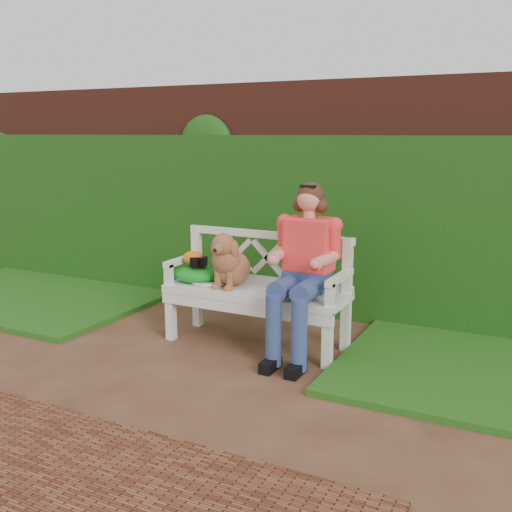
% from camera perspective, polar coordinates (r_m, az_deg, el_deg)
% --- Properties ---
extents(ground, '(60.00, 60.00, 0.00)m').
position_cam_1_polar(ground, '(4.67, -7.58, -10.07)').
color(ground, '#4C2A1A').
extents(brick_wall, '(10.00, 0.30, 2.20)m').
position_cam_1_polar(brick_wall, '(6.03, 2.41, 5.73)').
color(brick_wall, '#5F281E').
rests_on(brick_wall, ground).
extents(ivy_hedge, '(10.00, 0.18, 1.70)m').
position_cam_1_polar(ivy_hedge, '(5.87, 1.50, 3.11)').
color(ivy_hedge, '#285916').
rests_on(ivy_hedge, ground).
extents(grass_left, '(2.60, 2.00, 0.05)m').
position_cam_1_polar(grass_left, '(6.83, -20.06, -3.45)').
color(grass_left, '#275C1A').
rests_on(grass_left, ground).
extents(brick_paving, '(4.00, 1.20, 0.03)m').
position_cam_1_polar(brick_paving, '(3.60, -22.83, -17.65)').
color(brick_paving, '#4D2114').
rests_on(brick_paving, ground).
extents(garden_bench, '(1.60, 0.65, 0.48)m').
position_cam_1_polar(garden_bench, '(4.94, 0.00, -5.80)').
color(garden_bench, white).
rests_on(garden_bench, ground).
extents(seated_woman, '(0.65, 0.81, 1.31)m').
position_cam_1_polar(seated_woman, '(4.64, 4.80, -1.69)').
color(seated_woman, '#D03161').
rests_on(seated_woman, ground).
extents(dog, '(0.37, 0.46, 0.47)m').
position_cam_1_polar(dog, '(4.90, -2.47, -0.24)').
color(dog, '#965E24').
rests_on(dog, garden_bench).
extents(tennis_racket, '(0.68, 0.42, 0.03)m').
position_cam_1_polar(tennis_racket, '(5.07, -4.77, -2.40)').
color(tennis_racket, beige).
rests_on(tennis_racket, garden_bench).
extents(green_bag, '(0.44, 0.36, 0.14)m').
position_cam_1_polar(green_bag, '(5.10, -5.77, -1.69)').
color(green_bag, '#227D17').
rests_on(green_bag, garden_bench).
extents(camera_item, '(0.14, 0.12, 0.08)m').
position_cam_1_polar(camera_item, '(5.04, -5.47, -0.55)').
color(camera_item, black).
rests_on(camera_item, green_bag).
extents(baseball_glove, '(0.23, 0.19, 0.12)m').
position_cam_1_polar(baseball_glove, '(5.10, -6.00, -0.20)').
color(baseball_glove, orange).
rests_on(baseball_glove, green_bag).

